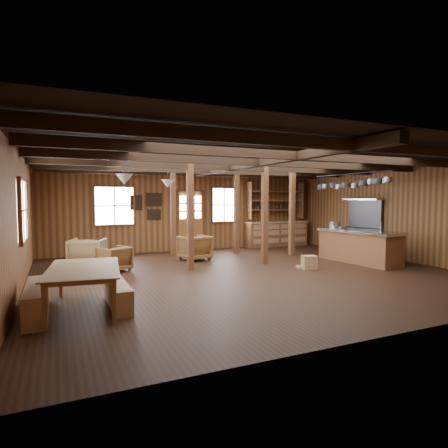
{
  "coord_description": "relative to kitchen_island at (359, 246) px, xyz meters",
  "views": [
    {
      "loc": [
        -4.32,
        -8.08,
        1.86
      ],
      "look_at": [
        -0.22,
        1.06,
        1.16
      ],
      "focal_mm": 30.0,
      "sensor_mm": 36.0,
      "label": 1
    }
  ],
  "objects": [
    {
      "name": "armchair_b",
      "position": [
        -4.2,
        2.29,
        -0.11
      ],
      "size": [
        0.95,
        0.97,
        0.74
      ],
      "primitive_type": "imported",
      "rotation": [
        0.0,
        0.0,
        3.36
      ],
      "color": "brown",
      "rests_on": "floor"
    },
    {
      "name": "commercial_range",
      "position": [
        1.05,
        1.1,
        0.13
      ],
      "size": [
        0.78,
        1.48,
        1.83
      ],
      "color": "#2B2B2D",
      "rests_on": "floor"
    },
    {
      "name": "armchair_a",
      "position": [
        -6.62,
        1.52,
        -0.16
      ],
      "size": [
        0.92,
        0.93,
        0.63
      ],
      "primitive_type": "imported",
      "rotation": [
        0.0,
        0.0,
        3.61
      ],
      "color": "brown",
      "rests_on": "floor"
    },
    {
      "name": "timber_posts",
      "position": [
        -3.08,
        2.0,
        0.92
      ],
      "size": [
        3.95,
        2.35,
        2.8
      ],
      "color": "#492615",
      "rests_on": "floor"
    },
    {
      "name": "pot_rack",
      "position": [
        -0.18,
        0.16,
        1.79
      ],
      "size": [
        0.38,
        3.0,
        0.44
      ],
      "color": "#2B2B2D",
      "rests_on": "ceiling"
    },
    {
      "name": "window_left",
      "position": [
        -8.56,
        0.42,
        1.12
      ],
      "size": [
        0.14,
        1.24,
        1.32
      ],
      "color": "white",
      "rests_on": "wall_back"
    },
    {
      "name": "dining_table",
      "position": [
        -7.5,
        -1.64,
        -0.13
      ],
      "size": [
        1.35,
        2.13,
        0.71
      ],
      "primitive_type": "imported",
      "rotation": [
        0.0,
        0.0,
        1.45
      ],
      "color": "olive",
      "rests_on": "floor"
    },
    {
      "name": "back_door",
      "position": [
        -3.6,
        4.37,
        0.4
      ],
      "size": [
        1.02,
        0.08,
        2.15
      ],
      "color": "brown",
      "rests_on": "floor"
    },
    {
      "name": "pendant_lamps",
      "position": [
        -5.85,
        0.92,
        1.77
      ],
      "size": [
        1.86,
        2.36,
        0.66
      ],
      "color": "#2B2B2D",
      "rests_on": "ceiling"
    },
    {
      "name": "window_back_right",
      "position": [
        -2.3,
        4.38,
        1.12
      ],
      "size": [
        1.02,
        0.06,
        1.32
      ],
      "color": "white",
      "rests_on": "wall_back"
    },
    {
      "name": "bench_wall",
      "position": [
        -8.25,
        -1.64,
        -0.24
      ],
      "size": [
        0.32,
        1.72,
        0.47
      ],
      "primitive_type": "cube",
      "color": "#9A7346",
      "rests_on": "floor"
    },
    {
      "name": "back_counter",
      "position": [
        -0.2,
        4.12,
        0.12
      ],
      "size": [
        2.55,
        0.6,
        2.45
      ],
      "color": "brown",
      "rests_on": "floor"
    },
    {
      "name": "step_stool",
      "position": [
        -1.95,
        -0.28,
        -0.3
      ],
      "size": [
        0.45,
        0.37,
        0.36
      ],
      "primitive_type": "cube",
      "rotation": [
        0.0,
        0.0,
        -0.23
      ],
      "color": "#9A7346",
      "rests_on": "floor"
    },
    {
      "name": "bowl",
      "position": [
        -0.19,
        0.5,
        0.49
      ],
      "size": [
        0.29,
        0.29,
        0.06
      ],
      "primitive_type": "imported",
      "rotation": [
        0.0,
        0.0,
        -0.24
      ],
      "color": "silver",
      "rests_on": "kitchen_island"
    },
    {
      "name": "armchair_c",
      "position": [
        -7.2,
        2.28,
        -0.08
      ],
      "size": [
        1.08,
        1.1,
        0.79
      ],
      "primitive_type": "imported",
      "rotation": [
        0.0,
        0.0,
        2.81
      ],
      "color": "olive",
      "rests_on": "floor"
    },
    {
      "name": "counter_pot",
      "position": [
        -0.11,
        0.91,
        0.56
      ],
      "size": [
        0.32,
        0.32,
        0.19
      ],
      "primitive_type": "cylinder",
      "color": "#ADAFB4",
      "rests_on": "kitchen_island"
    },
    {
      "name": "kitchen_island",
      "position": [
        0.0,
        0.0,
        0.0
      ],
      "size": [
        1.09,
        2.57,
        1.2
      ],
      "rotation": [
        0.0,
        0.0,
        0.09
      ],
      "color": "brown",
      "rests_on": "floor"
    },
    {
      "name": "notice_boards",
      "position": [
        -5.1,
        4.37,
        1.16
      ],
      "size": [
        1.08,
        0.03,
        0.9
      ],
      "color": "silver",
      "rests_on": "wall_back"
    },
    {
      "name": "ceiling_joists",
      "position": [
        -3.6,
        0.09,
        2.2
      ],
      "size": [
        9.8,
        8.82,
        0.18
      ],
      "color": "black",
      "rests_on": "ceiling"
    },
    {
      "name": "room",
      "position": [
        -3.6,
        -0.08,
        0.92
      ],
      "size": [
        10.04,
        9.04,
        2.84
      ],
      "color": "black",
      "rests_on": "ground"
    },
    {
      "name": "window_back_left",
      "position": [
        -6.2,
        4.38,
        1.12
      ],
      "size": [
        1.32,
        0.06,
        1.32
      ],
      "color": "white",
      "rests_on": "wall_back"
    },
    {
      "name": "bench_aisle",
      "position": [
        -7.0,
        -1.64,
        -0.27
      ],
      "size": [
        0.28,
        1.51,
        0.41
      ],
      "primitive_type": "cube",
      "color": "#9A7346",
      "rests_on": "floor"
    }
  ]
}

